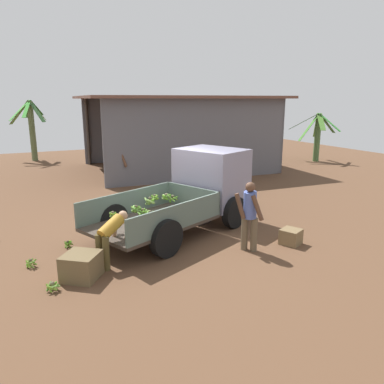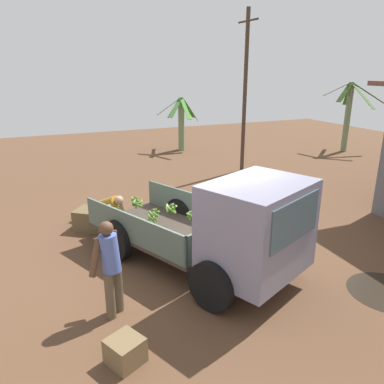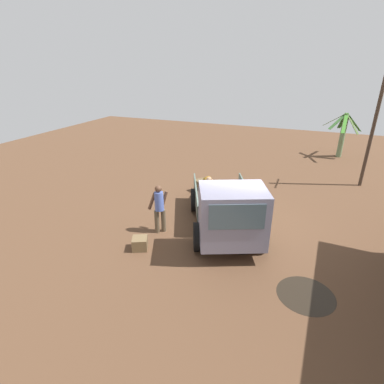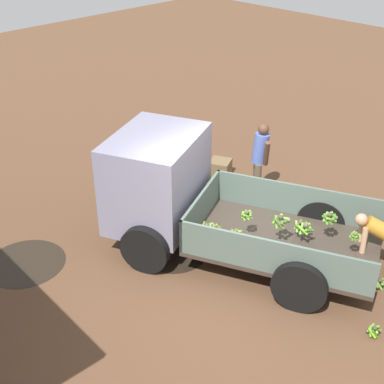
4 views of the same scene
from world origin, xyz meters
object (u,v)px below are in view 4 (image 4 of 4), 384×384
at_px(cargo_truck, 181,192).
at_px(person_worker_loading, 382,239).
at_px(banana_bunch_on_ground_0, 379,283).
at_px(banana_bunch_on_ground_3, 374,331).
at_px(person_foreground_visitor, 260,157).
at_px(wooden_crate_1, 220,168).

distance_m(cargo_truck, person_worker_loading, 3.46).
xyz_separation_m(banana_bunch_on_ground_0, banana_bunch_on_ground_3, (-0.47, 1.04, -0.01)).
distance_m(person_foreground_visitor, banana_bunch_on_ground_3, 4.33).
relative_size(banana_bunch_on_ground_3, wooden_crate_1, 0.49).
relative_size(person_foreground_visitor, person_worker_loading, 1.49).
distance_m(banana_bunch_on_ground_0, wooden_crate_1, 4.58).
distance_m(person_foreground_visitor, person_worker_loading, 3.12).
bearing_deg(banana_bunch_on_ground_3, wooden_crate_1, -22.76).
bearing_deg(person_worker_loading, banana_bunch_on_ground_3, 87.62).
height_order(person_worker_loading, banana_bunch_on_ground_3, person_worker_loading).
relative_size(cargo_truck, banana_bunch_on_ground_3, 22.75).
distance_m(cargo_truck, wooden_crate_1, 2.86).
bearing_deg(banana_bunch_on_ground_3, cargo_truck, 5.35).
xyz_separation_m(banana_bunch_on_ground_3, wooden_crate_1, (4.93, -2.07, 0.09)).
distance_m(person_foreground_visitor, banana_bunch_on_ground_0, 3.52).
relative_size(banana_bunch_on_ground_0, wooden_crate_1, 0.56).
bearing_deg(person_foreground_visitor, person_worker_loading, -53.10).
bearing_deg(person_worker_loading, cargo_truck, 0.44).
bearing_deg(person_worker_loading, wooden_crate_1, -39.00).
xyz_separation_m(cargo_truck, banana_bunch_on_ground_0, (-3.22, -1.38, -0.96)).
height_order(banana_bunch_on_ground_0, banana_bunch_on_ground_3, banana_bunch_on_ground_0).
xyz_separation_m(person_worker_loading, wooden_crate_1, (4.21, -0.68, -0.50)).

